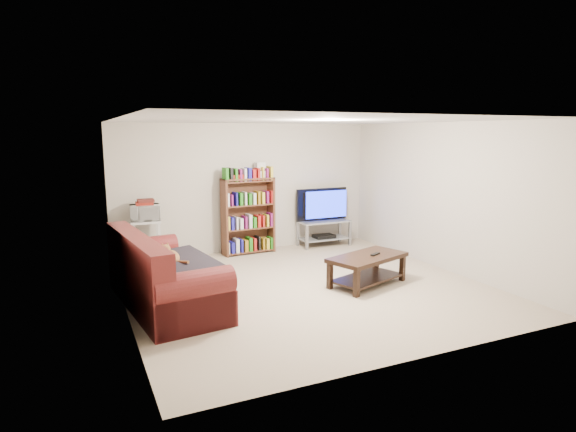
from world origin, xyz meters
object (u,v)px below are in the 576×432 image
coffee_table (367,264)px  tv_stand (324,229)px  sofa (160,281)px  bookshelf (248,215)px

coffee_table → tv_stand: bearing=57.3°
tv_stand → sofa: bearing=-149.3°
sofa → bookshelf: size_ratio=1.68×
sofa → tv_stand: size_ratio=2.32×
sofa → coffee_table: sofa is taller
sofa → tv_stand: sofa is taller
coffee_table → bookshelf: 2.72m
tv_stand → bookshelf: bookshelf is taller
tv_stand → bookshelf: size_ratio=0.72×
coffee_table → tv_stand: size_ratio=1.33×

